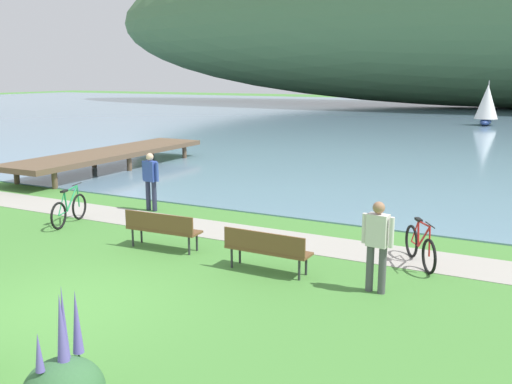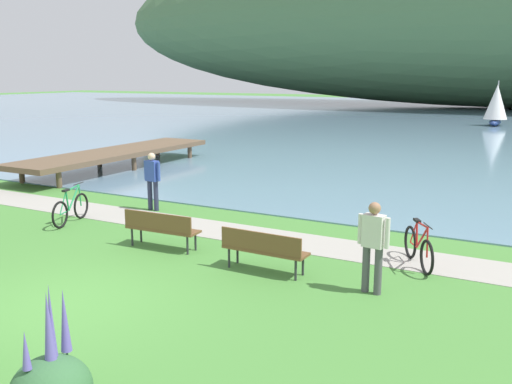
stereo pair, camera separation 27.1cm
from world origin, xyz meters
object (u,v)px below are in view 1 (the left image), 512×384
park_bench_further_along (266,248)px  bicycle_leaning_near_bench (69,210)px  park_bench_near_camera (162,227)px  sailboat_nearest_to_shore (487,104)px  person_at_shoreline (151,178)px  person_on_the_grass (377,241)px  bicycle_beside_path (420,247)px

park_bench_further_along → bicycle_leaning_near_bench: 6.42m
park_bench_near_camera → bicycle_leaning_near_bench: 3.62m
park_bench_near_camera → sailboat_nearest_to_shore: 37.51m
park_bench_further_along → sailboat_nearest_to_shore: bearing=89.1°
park_bench_near_camera → park_bench_further_along: same height
person_at_shoreline → person_on_the_grass: 8.23m
sailboat_nearest_to_shore → park_bench_further_along: bearing=-90.9°
person_at_shoreline → sailboat_nearest_to_shore: 34.95m
park_bench_near_camera → person_at_shoreline: 3.89m
bicycle_beside_path → park_bench_near_camera: bearing=-163.6°
park_bench_further_along → person_on_the_grass: bearing=-0.4°
park_bench_further_along → person_at_shoreline: 6.24m
park_bench_further_along → bicycle_leaning_near_bench: size_ratio=1.05×
park_bench_near_camera → bicycle_beside_path: bearing=16.4°
park_bench_further_along → person_on_the_grass: 2.29m
park_bench_further_along → bicycle_leaning_near_bench: bearing=171.5°
person_at_shoreline → bicycle_beside_path: bearing=-9.2°
bicycle_leaning_near_bench → sailboat_nearest_to_shore: size_ratio=0.50×
person_on_the_grass → bicycle_beside_path: bearing=77.6°
park_bench_near_camera → person_at_shoreline: size_ratio=1.06×
bicycle_leaning_near_bench → person_at_shoreline: person_at_shoreline is taller
park_bench_near_camera → sailboat_nearest_to_shore: sailboat_nearest_to_shore is taller
bicycle_beside_path → sailboat_nearest_to_shore: size_ratio=0.45×
park_bench_near_camera → person_on_the_grass: person_on_the_grass is taller
park_bench_near_camera → bicycle_leaning_near_bench: size_ratio=1.06×
park_bench_further_along → person_on_the_grass: (2.25, -0.01, 0.46)m
park_bench_near_camera → bicycle_leaning_near_bench: (-3.56, 0.67, -0.12)m
person_at_shoreline → park_bench_near_camera: bearing=-48.7°
park_bench_further_along → sailboat_nearest_to_shore: (0.56, 37.62, 1.14)m
person_on_the_grass → park_bench_near_camera: bearing=176.7°
park_bench_further_along → sailboat_nearest_to_shore: 37.64m
park_bench_near_camera → person_at_shoreline: (-2.55, 2.90, 0.46)m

